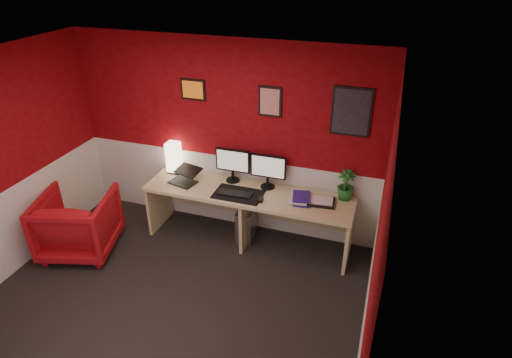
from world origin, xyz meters
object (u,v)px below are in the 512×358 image
(shoji_lamp, at_px, (174,158))
(potted_plant, at_px, (346,185))
(zen_tray, at_px, (320,202))
(armchair, at_px, (78,223))
(monitor_right, at_px, (268,167))
(desk, at_px, (248,217))
(pc_tower, at_px, (247,222))
(monitor_left, at_px, (232,160))
(laptop, at_px, (182,175))

(shoji_lamp, relative_size, potted_plant, 1.08)
(zen_tray, xyz_separation_m, armchair, (-2.81, -0.86, -0.35))
(monitor_right, bearing_deg, desk, -134.41)
(desk, xyz_separation_m, pc_tower, (-0.05, 0.09, -0.14))
(desk, bearing_deg, monitor_left, 141.92)
(shoji_lamp, bearing_deg, laptop, -45.44)
(monitor_right, distance_m, zen_tray, 0.76)
(shoji_lamp, bearing_deg, potted_plant, 0.32)
(desk, bearing_deg, zen_tray, 2.48)
(pc_tower, bearing_deg, armchair, -159.76)
(monitor_left, bearing_deg, laptop, -156.92)
(pc_tower, xyz_separation_m, armchair, (-1.88, -0.91, 0.17))
(monitor_right, relative_size, potted_plant, 1.56)
(potted_plant, bearing_deg, shoji_lamp, -179.68)
(shoji_lamp, xyz_separation_m, monitor_right, (1.30, -0.01, 0.09))
(pc_tower, bearing_deg, shoji_lamp, 167.89)
(laptop, height_order, monitor_left, monitor_left)
(monitor_right, xyz_separation_m, armchair, (-2.12, -1.02, -0.63))
(monitor_left, height_order, zen_tray, monitor_left)
(laptop, relative_size, monitor_right, 0.57)
(laptop, distance_m, zen_tray, 1.75)
(desk, bearing_deg, monitor_right, 45.59)
(desk, xyz_separation_m, monitor_right, (0.19, 0.20, 0.66))
(shoji_lamp, xyz_separation_m, laptop, (0.24, -0.24, -0.09))
(potted_plant, xyz_separation_m, armchair, (-3.08, -1.04, -0.52))
(laptop, distance_m, monitor_left, 0.66)
(monitor_left, bearing_deg, potted_plant, 0.16)
(shoji_lamp, bearing_deg, desk, -10.80)
(armchair, bearing_deg, shoji_lamp, -144.71)
(desk, distance_m, laptop, 0.99)
(desk, relative_size, shoji_lamp, 6.50)
(shoji_lamp, relative_size, monitor_right, 0.69)
(zen_tray, bearing_deg, monitor_right, 166.98)
(laptop, xyz_separation_m, potted_plant, (2.01, 0.25, 0.08))
(laptop, relative_size, potted_plant, 0.89)
(desk, distance_m, monitor_right, 0.71)
(zen_tray, bearing_deg, shoji_lamp, 175.04)
(shoji_lamp, distance_m, monitor_left, 0.83)
(laptop, relative_size, armchair, 0.38)
(shoji_lamp, relative_size, laptop, 1.21)
(pc_tower, bearing_deg, potted_plant, 0.84)
(potted_plant, xyz_separation_m, pc_tower, (-1.20, -0.13, -0.69))
(laptop, xyz_separation_m, monitor_left, (0.59, 0.25, 0.18))
(shoji_lamp, distance_m, monitor_right, 1.30)
(pc_tower, bearing_deg, desk, -66.28)
(shoji_lamp, height_order, laptop, shoji_lamp)
(shoji_lamp, distance_m, potted_plant, 2.25)
(laptop, xyz_separation_m, monitor_right, (1.06, 0.23, 0.18))
(desk, height_order, potted_plant, potted_plant)
(zen_tray, bearing_deg, potted_plant, 35.07)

